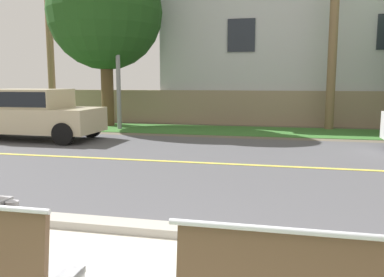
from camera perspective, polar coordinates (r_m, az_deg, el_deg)
name	(u,v)px	position (r m, az deg, el deg)	size (l,w,h in m)	color
ground_plane	(241,153)	(10.18, 7.00, -2.01)	(140.00, 140.00, 0.00)	#665B4C
curb_edge	(191,232)	(4.76, -0.07, -13.09)	(44.00, 0.30, 0.11)	#ADA89E
street_asphalt	(234,164)	(8.71, 6.00, -3.67)	(52.00, 8.00, 0.01)	#515156
road_centre_line	(234,164)	(8.71, 6.00, -3.64)	(48.00, 0.14, 0.01)	#E0CC4C
far_verge_grass	(254,131)	(14.58, 8.78, 1.04)	(48.00, 2.80, 0.02)	#38702D
car_beige_far	(29,112)	(13.27, -21.99, 3.53)	(4.30, 1.86, 1.54)	#C6B793
streetlamp	(119,18)	(15.61, -10.28, 16.43)	(0.24, 2.10, 7.13)	gray
shade_tree_far_left	(107,3)	(16.63, -11.88, 18.25)	(4.43, 4.43, 7.32)	brown
garden_wall	(218,107)	(16.84, 3.75, 4.42)	(13.00, 0.36, 1.40)	gray
house_across_street	(309,41)	(19.91, 16.23, 13.08)	(13.45, 6.91, 7.14)	#B7BCC1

